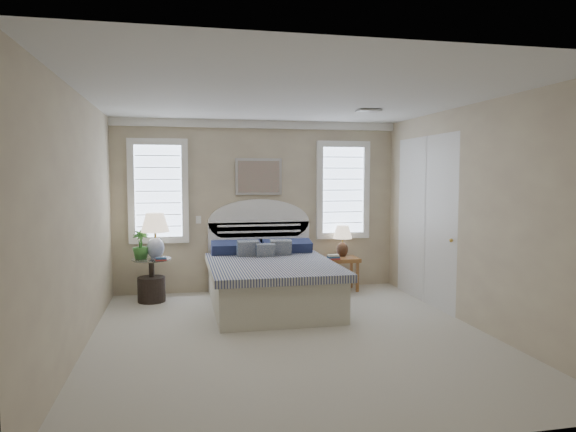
{
  "coord_description": "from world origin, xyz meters",
  "views": [
    {
      "loc": [
        -1.22,
        -5.61,
        1.83
      ],
      "look_at": [
        0.17,
        1.0,
        1.3
      ],
      "focal_mm": 32.0,
      "sensor_mm": 36.0,
      "label": 1
    }
  ],
  "objects_px": {
    "lamp_left": "(155,230)",
    "floor_pot": "(152,289)",
    "side_table_left": "(152,275)",
    "bed": "(270,278)",
    "nightstand_right": "(342,267)",
    "lamp_right": "(343,237)"
  },
  "relations": [
    {
      "from": "bed",
      "to": "nightstand_right",
      "type": "relative_size",
      "value": 4.29
    },
    {
      "from": "lamp_left",
      "to": "lamp_right",
      "type": "height_order",
      "value": "lamp_left"
    },
    {
      "from": "nightstand_right",
      "to": "lamp_left",
      "type": "height_order",
      "value": "lamp_left"
    },
    {
      "from": "nightstand_right",
      "to": "floor_pot",
      "type": "xyz_separation_m",
      "value": [
        -2.96,
        -0.13,
        -0.2
      ]
    },
    {
      "from": "nightstand_right",
      "to": "floor_pot",
      "type": "distance_m",
      "value": 2.97
    },
    {
      "from": "floor_pot",
      "to": "nightstand_right",
      "type": "bearing_deg",
      "value": 2.54
    },
    {
      "from": "lamp_left",
      "to": "floor_pot",
      "type": "bearing_deg",
      "value": -134.77
    },
    {
      "from": "bed",
      "to": "side_table_left",
      "type": "relative_size",
      "value": 3.61
    },
    {
      "from": "lamp_left",
      "to": "bed",
      "type": "bearing_deg",
      "value": -21.52
    },
    {
      "from": "nightstand_right",
      "to": "lamp_left",
      "type": "relative_size",
      "value": 0.79
    },
    {
      "from": "side_table_left",
      "to": "lamp_right",
      "type": "xyz_separation_m",
      "value": [
        2.99,
        0.22,
        0.45
      ]
    },
    {
      "from": "floor_pot",
      "to": "lamp_left",
      "type": "xyz_separation_m",
      "value": [
        0.07,
        0.07,
        0.86
      ]
    },
    {
      "from": "bed",
      "to": "side_table_left",
      "type": "height_order",
      "value": "bed"
    },
    {
      "from": "side_table_left",
      "to": "nightstand_right",
      "type": "height_order",
      "value": "side_table_left"
    },
    {
      "from": "floor_pot",
      "to": "bed",
      "type": "bearing_deg",
      "value": -18.71
    },
    {
      "from": "floor_pot",
      "to": "lamp_right",
      "type": "bearing_deg",
      "value": 4.88
    },
    {
      "from": "floor_pot",
      "to": "lamp_left",
      "type": "relative_size",
      "value": 0.6
    },
    {
      "from": "lamp_left",
      "to": "lamp_right",
      "type": "distance_m",
      "value": 2.94
    },
    {
      "from": "side_table_left",
      "to": "lamp_right",
      "type": "bearing_deg",
      "value": 4.29
    },
    {
      "from": "bed",
      "to": "floor_pot",
      "type": "relative_size",
      "value": 5.72
    },
    {
      "from": "side_table_left",
      "to": "lamp_left",
      "type": "height_order",
      "value": "lamp_left"
    },
    {
      "from": "bed",
      "to": "lamp_left",
      "type": "distance_m",
      "value": 1.83
    }
  ]
}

